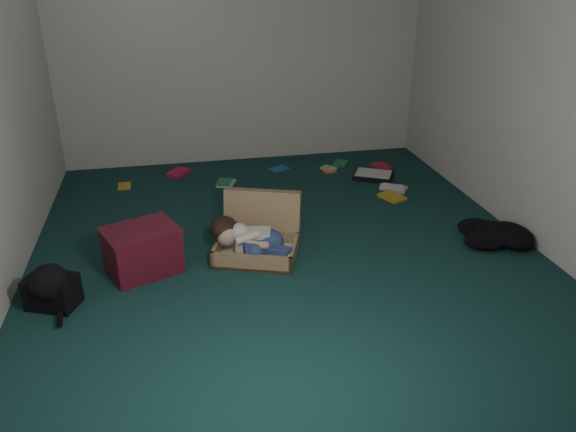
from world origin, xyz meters
name	(u,v)px	position (x,y,z in m)	size (l,w,h in m)	color
floor	(284,247)	(0.00, 0.00, 0.00)	(4.50, 4.50, 0.00)	#123432
wall_back	(242,44)	(0.00, 2.25, 1.30)	(4.50, 4.50, 0.00)	silver
wall_front	(408,218)	(0.00, -2.25, 1.30)	(4.50, 4.50, 0.00)	silver
wall_right	(532,77)	(2.00, 0.00, 1.30)	(4.50, 4.50, 0.00)	silver
suitcase	(259,235)	(-0.21, -0.01, 0.14)	(0.79, 0.78, 0.46)	#987B54
person	(250,239)	(-0.30, -0.15, 0.18)	(0.62, 0.48, 0.28)	silver
maroon_bin	(142,250)	(-1.11, -0.15, 0.18)	(0.63, 0.57, 0.35)	#53101F
backpack	(52,290)	(-1.70, -0.50, 0.12)	(0.40, 0.32, 0.24)	black
clothing_pile	(489,232)	(1.70, -0.23, 0.08)	(0.47, 0.39, 0.15)	black
paper_tray	(373,175)	(1.25, 1.34, 0.03)	(0.50, 0.46, 0.06)	black
book_scatter	(302,177)	(0.50, 1.51, 0.01)	(3.03, 1.36, 0.02)	gold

